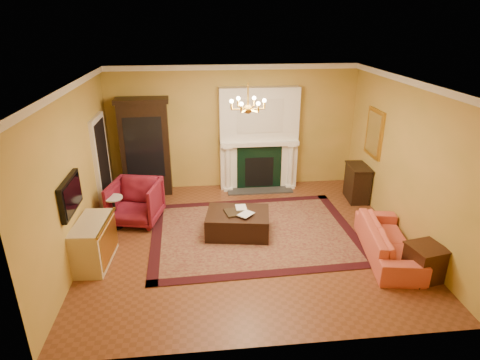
{
  "coord_description": "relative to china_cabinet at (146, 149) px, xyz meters",
  "views": [
    {
      "loc": [
        -0.86,
        -6.73,
        4.01
      ],
      "look_at": [
        -0.1,
        0.3,
        1.12
      ],
      "focal_mm": 30.0,
      "sensor_mm": 36.0,
      "label": 1
    }
  ],
  "objects": [
    {
      "name": "wingback_armchair",
      "position": [
        -0.1,
        -1.53,
        -0.61
      ],
      "size": [
        1.13,
        1.08,
        0.99
      ],
      "primitive_type": "imported",
      "rotation": [
        0.0,
        0.0,
        -0.22
      ],
      "color": "maroon",
      "rests_on": "floor"
    },
    {
      "name": "commode",
      "position": [
        -0.62,
        -3.0,
        -0.71
      ],
      "size": [
        0.58,
        1.1,
        0.8
      ],
      "primitive_type": "cube",
      "rotation": [
        0.0,
        0.0,
        -0.07
      ],
      "color": "#C7B691",
      "rests_on": "floor"
    },
    {
      "name": "end_table",
      "position": [
        4.83,
        -4.04,
        -0.82
      ],
      "size": [
        0.58,
        0.58,
        0.57
      ],
      "primitive_type": "cube",
      "rotation": [
        0.0,
        0.0,
        0.2
      ],
      "color": "#381B0F",
      "rests_on": "floor"
    },
    {
      "name": "wall_right",
      "position": [
        5.12,
        -2.49,
        0.39
      ],
      "size": [
        0.02,
        5.5,
        3.0
      ],
      "primitive_type": "cube",
      "color": "gold",
      "rests_on": "floor"
    },
    {
      "name": "topiary_right",
      "position": [
        3.26,
        0.04,
        0.38
      ],
      "size": [
        0.17,
        0.17,
        0.46
      ],
      "color": "gray",
      "rests_on": "fireplace"
    },
    {
      "name": "wall_left",
      "position": [
        -0.9,
        -2.49,
        0.39
      ],
      "size": [
        0.02,
        5.5,
        3.0
      ],
      "primitive_type": "cube",
      "color": "gold",
      "rests_on": "floor"
    },
    {
      "name": "chandelier",
      "position": [
        2.11,
        -2.49,
        1.5
      ],
      "size": [
        0.63,
        0.55,
        0.53
      ],
      "color": "gold",
      "rests_on": "ceiling"
    },
    {
      "name": "book_b",
      "position": [
        2.01,
        -2.35,
        -0.46
      ],
      "size": [
        0.17,
        0.17,
        0.3
      ],
      "primitive_type": "imported",
      "rotation": [
        0.0,
        0.0,
        -0.77
      ],
      "color": "gray",
      "rests_on": "ottoman_tray"
    },
    {
      "name": "coral_sofa",
      "position": [
        4.56,
        -3.32,
        -0.72
      ],
      "size": [
        0.89,
        2.05,
        0.77
      ],
      "primitive_type": "imported",
      "rotation": [
        0.0,
        0.0,
        1.41
      ],
      "color": "#C5563E",
      "rests_on": "floor"
    },
    {
      "name": "pedestal_table",
      "position": [
        -0.5,
        -1.73,
        -0.71
      ],
      "size": [
        0.38,
        0.38,
        0.68
      ],
      "color": "black",
      "rests_on": "floor"
    },
    {
      "name": "console_table",
      "position": [
        4.89,
        -0.94,
        -0.7
      ],
      "size": [
        0.47,
        0.76,
        0.81
      ],
      "primitive_type": "cube",
      "rotation": [
        0.0,
        0.0,
        -0.08
      ],
      "color": "black",
      "rests_on": "floor"
    },
    {
      "name": "wall_back",
      "position": [
        2.11,
        0.27,
        0.39
      ],
      "size": [
        6.0,
        0.02,
        3.0
      ],
      "primitive_type": "cube",
      "color": "gold",
      "rests_on": "floor"
    },
    {
      "name": "doorway",
      "position": [
        -0.85,
        -0.79,
        -0.06
      ],
      "size": [
        0.08,
        1.05,
        2.1
      ],
      "color": "silver",
      "rests_on": "wall_left"
    },
    {
      "name": "fireplace",
      "position": [
        2.71,
        0.08,
        0.09
      ],
      "size": [
        1.9,
        0.7,
        2.5
      ],
      "color": "white",
      "rests_on": "wall_back"
    },
    {
      "name": "tv_panel",
      "position": [
        -0.84,
        -3.09,
        0.24
      ],
      "size": [
        0.09,
        0.95,
        0.58
      ],
      "color": "black",
      "rests_on": "wall_left"
    },
    {
      "name": "book_a",
      "position": [
        1.93,
        -2.14,
        -0.47
      ],
      "size": [
        0.21,
        0.03,
        0.28
      ],
      "primitive_type": "imported",
      "rotation": [
        0.0,
        0.0,
        0.01
      ],
      "color": "gray",
      "rests_on": "ottoman_tray"
    },
    {
      "name": "gilt_mirror",
      "position": [
        5.08,
        -1.09,
        0.54
      ],
      "size": [
        0.06,
        0.76,
        1.05
      ],
      "color": "gold",
      "rests_on": "wall_right"
    },
    {
      "name": "ottoman_tray",
      "position": [
        1.95,
        -2.26,
        -0.62
      ],
      "size": [
        0.54,
        0.46,
        0.03
      ],
      "primitive_type": "cube",
      "rotation": [
        0.0,
        0.0,
        0.21
      ],
      "color": "black",
      "rests_on": "leather_ottoman"
    },
    {
      "name": "wall_front",
      "position": [
        2.11,
        -5.25,
        0.39
      ],
      "size": [
        6.0,
        0.02,
        3.0
      ],
      "primitive_type": "cube",
      "color": "gold",
      "rests_on": "floor"
    },
    {
      "name": "oriental_rug",
      "position": [
        2.27,
        -2.25,
        -1.1
      ],
      "size": [
        4.14,
        3.17,
        0.02
      ],
      "primitive_type": "cube",
      "rotation": [
        0.0,
        0.0,
        0.04
      ],
      "color": "#450E16",
      "rests_on": "floor"
    },
    {
      "name": "topiary_left",
      "position": [
        2.02,
        0.04,
        0.38
      ],
      "size": [
        0.18,
        0.18,
        0.47
      ],
      "color": "gray",
      "rests_on": "fireplace"
    },
    {
      "name": "ceiling",
      "position": [
        2.11,
        -2.49,
        1.9
      ],
      "size": [
        6.0,
        5.5,
        0.02
      ],
      "primitive_type": "cube",
      "color": "silver",
      "rests_on": "wall_back"
    },
    {
      "name": "leather_ottoman",
      "position": [
        1.95,
        -2.26,
        -0.87
      ],
      "size": [
        1.33,
        1.06,
        0.45
      ],
      "primitive_type": "cube",
      "rotation": [
        0.0,
        0.0,
        -0.16
      ],
      "color": "black",
      "rests_on": "oriental_rug"
    },
    {
      "name": "china_cabinet",
      "position": [
        0.0,
        0.0,
        0.0
      ],
      "size": [
        1.13,
        0.55,
        2.21
      ],
      "primitive_type": "cube",
      "rotation": [
        0.0,
        0.0,
        0.04
      ],
      "color": "black",
      "rests_on": "floor"
    },
    {
      "name": "floor",
      "position": [
        2.11,
        -2.49,
        -1.12
      ],
      "size": [
        6.0,
        5.5,
        0.02
      ],
      "primitive_type": "cube",
      "color": "brown",
      "rests_on": "ground"
    },
    {
      "name": "crown_molding",
      "position": [
        2.11,
        -1.53,
        1.83
      ],
      "size": [
        6.0,
        5.5,
        0.12
      ],
      "color": "white",
      "rests_on": "ceiling"
    }
  ]
}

